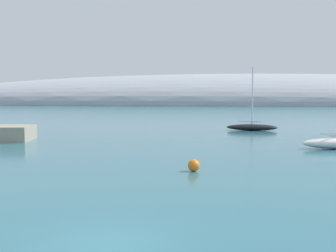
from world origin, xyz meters
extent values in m
plane|color=#2D6675|center=(0.00, 0.00, 0.00)|extent=(600.00, 600.00, 0.00)
ellipsoid|color=#999EA8|center=(23.48, 211.79, 0.00)|extent=(384.82, 87.71, 32.36)
ellipsoid|color=black|center=(9.64, 43.74, 0.43)|extent=(6.90, 2.79, 0.85)
cylinder|color=silver|center=(9.64, 43.74, 4.65)|extent=(0.17, 0.17, 7.59)
cube|color=silver|center=(9.34, 43.77, 1.20)|extent=(3.02, 0.42, 0.10)
sphere|color=orange|center=(2.49, 12.90, 0.37)|extent=(0.74, 0.74, 0.74)
camera|label=1|loc=(3.01, -12.56, 4.67)|focal=44.46mm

